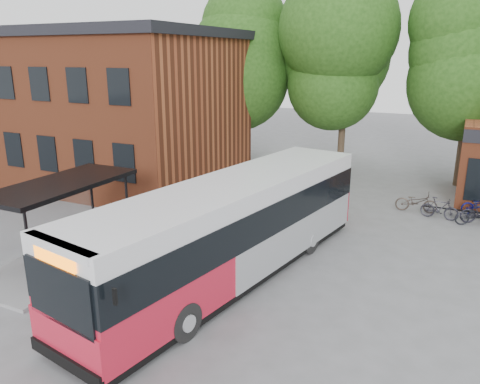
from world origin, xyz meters
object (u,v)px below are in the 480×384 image
at_px(bicycle_2, 477,215).
at_px(bicycle_1, 440,208).
at_px(bus_shelter, 65,220).
at_px(city_bus, 233,230).
at_px(bicycle_4, 480,205).
at_px(bicycle_0, 416,202).

bearing_deg(bicycle_2, bicycle_1, 63.07).
relative_size(bus_shelter, bicycle_1, 4.24).
height_order(bus_shelter, bicycle_1, bus_shelter).
bearing_deg(bus_shelter, city_bus, 12.13).
relative_size(bus_shelter, city_bus, 0.54).
relative_size(city_bus, bicycle_4, 7.59).
height_order(bus_shelter, bicycle_2, bus_shelter).
bearing_deg(bicycle_0, city_bus, 149.16).
height_order(bus_shelter, bicycle_4, bus_shelter).
xyz_separation_m(bus_shelter, bicycle_2, (13.46, 10.17, -0.97)).
bearing_deg(bus_shelter, bicycle_0, 45.33).
bearing_deg(bicycle_1, city_bus, 155.03).
distance_m(bicycle_1, bicycle_4, 2.22).
bearing_deg(bicycle_2, bicycle_0, 54.43).
distance_m(bus_shelter, bicycle_4, 18.09).
distance_m(city_bus, bicycle_4, 13.04).
xyz_separation_m(bicycle_0, bicycle_2, (2.57, -0.84, -0.02)).
xyz_separation_m(city_bus, bicycle_4, (7.52, 10.59, -1.19)).
relative_size(bicycle_0, bicycle_4, 1.11).
xyz_separation_m(bus_shelter, bicycle_1, (11.94, 10.42, -0.95)).
height_order(city_bus, bicycle_1, city_bus).
bearing_deg(bicycle_1, bicycle_2, -91.76).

